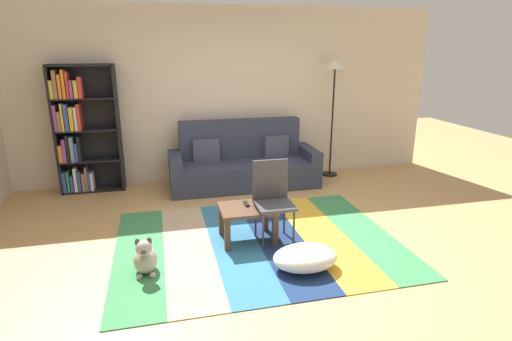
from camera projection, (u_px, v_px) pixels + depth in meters
The scene contains 11 objects.
ground_plane at pixel (274, 242), 4.56m from camera, with size 14.00×14.00×0.00m, color tan.
back_wall at pixel (231, 95), 6.55m from camera, with size 6.80×0.10×2.70m, color beige.
rug at pixel (258, 242), 4.55m from camera, with size 3.05×2.36×0.01m.
couch at pixel (243, 164), 6.36m from camera, with size 2.26×0.80×1.00m.
bookshelf at pixel (80, 131), 5.93m from camera, with size 0.90×0.28×1.86m.
coffee_table at pixel (247, 214), 4.51m from camera, with size 0.60×0.48×0.39m.
pouf at pixel (305, 258), 3.96m from camera, with size 0.64×0.45×0.23m, color white.
dog at pixel (145, 258), 3.89m from camera, with size 0.22×0.35×0.40m.
standing_lamp at pixel (334, 80), 6.51m from camera, with size 0.32×0.32×1.89m.
tv_remote at pixel (246, 204), 4.56m from camera, with size 0.04×0.15×0.02m, color black.
folding_chair at pixel (272, 194), 4.49m from camera, with size 0.40×0.40×0.90m.
Camera 1 is at (-1.16, -3.98, 2.07)m, focal length 28.78 mm.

